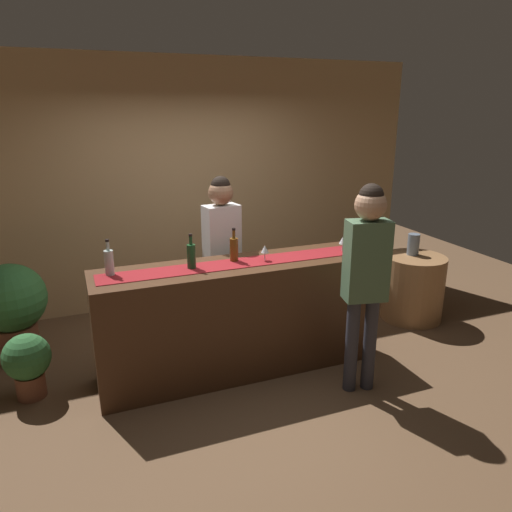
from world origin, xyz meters
name	(u,v)px	position (x,y,z in m)	size (l,w,h in m)	color
ground_plane	(237,368)	(0.00, 0.00, 0.00)	(10.00, 10.00, 0.00)	brown
back_wall	(183,184)	(0.00, 1.90, 1.45)	(6.00, 0.12, 2.90)	tan
bar_counter	(236,318)	(0.00, 0.00, 0.51)	(2.48, 0.60, 1.03)	#472B19
counter_runner_cloth	(236,264)	(0.00, 0.00, 1.03)	(2.36, 0.28, 0.01)	maroon
wine_bottle_clear	(109,262)	(-1.05, 0.09, 1.14)	(0.07, 0.07, 0.30)	#B2C6C1
wine_bottle_amber	(234,249)	(0.01, 0.08, 1.14)	(0.07, 0.07, 0.30)	brown
wine_bottle_green	(191,256)	(-0.39, 0.02, 1.14)	(0.07, 0.07, 0.30)	#194723
wine_glass_near_customer	(343,241)	(1.06, -0.02, 1.13)	(0.07, 0.07, 0.14)	silver
wine_glass_mid_counter	(265,250)	(0.27, -0.02, 1.13)	(0.07, 0.07, 0.14)	silver
bartender	(222,243)	(0.06, 0.58, 1.06)	(0.37, 0.25, 1.72)	#26262B
customer_sipping	(366,266)	(0.87, -0.70, 1.12)	(0.37, 0.27, 1.78)	#33333D
round_side_table	(413,288)	(2.25, 0.34, 0.37)	(0.68, 0.68, 0.74)	#996B42
vase_on_side_table	(413,244)	(2.26, 0.41, 0.86)	(0.13, 0.13, 0.24)	slate
potted_plant_tall	(12,305)	(-1.90, 0.97, 0.55)	(0.65, 0.65, 0.95)	brown
potted_plant_small	(27,362)	(-1.76, 0.21, 0.33)	(0.39, 0.39, 0.56)	brown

